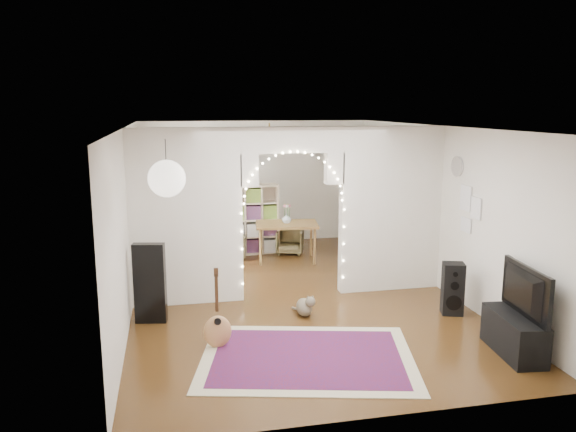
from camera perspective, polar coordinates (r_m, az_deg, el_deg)
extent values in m
plane|color=black|center=(9.20, 0.41, -8.00)|extent=(7.50, 7.50, 0.00)
cube|color=white|center=(8.70, 0.43, 9.06)|extent=(5.00, 7.50, 0.02)
cube|color=silver|center=(12.49, -3.28, 3.44)|extent=(5.00, 0.02, 2.70)
cube|color=silver|center=(5.36, 9.12, -7.09)|extent=(5.00, 0.02, 2.70)
cube|color=silver|center=(8.67, -15.93, -0.37)|extent=(0.02, 7.50, 2.70)
cube|color=silver|center=(9.69, 15.02, 0.85)|extent=(0.02, 7.50, 2.70)
cube|color=silver|center=(8.65, -10.31, -0.14)|extent=(1.70, 0.20, 2.70)
cube|color=silver|center=(9.34, 10.36, 0.68)|extent=(1.70, 0.20, 2.70)
cube|color=silver|center=(8.71, 0.43, 7.74)|extent=(1.60, 0.20, 0.40)
cube|color=white|center=(10.42, -15.18, 2.37)|extent=(0.04, 1.20, 1.40)
cylinder|color=white|center=(9.05, 16.85, 4.86)|extent=(0.03, 0.31, 0.31)
sphere|color=white|center=(6.14, -12.22, 3.74)|extent=(0.40, 0.40, 0.40)
cube|color=maroon|center=(7.04, 1.98, -14.14)|extent=(2.94, 2.46, 0.02)
cube|color=black|center=(8.14, -13.85, -6.66)|extent=(0.46, 0.23, 1.14)
ellipsoid|color=tan|center=(7.22, -7.20, -10.41)|extent=(0.37, 0.18, 0.43)
cube|color=black|center=(7.10, -7.27, -7.75)|extent=(0.04, 0.03, 0.49)
cube|color=black|center=(7.02, -7.32, -5.69)|extent=(0.06, 0.03, 0.11)
ellipsoid|color=brown|center=(8.29, 1.66, -9.25)|extent=(0.35, 0.42, 0.26)
sphere|color=brown|center=(8.13, 2.28, -8.70)|extent=(0.19, 0.19, 0.15)
cone|color=brown|center=(8.10, 2.02, -8.22)|extent=(0.05, 0.05, 0.05)
cone|color=brown|center=(8.12, 2.54, -8.19)|extent=(0.05, 0.05, 0.05)
cylinder|color=brown|center=(8.47, 0.90, -9.41)|extent=(0.12, 0.24, 0.08)
cube|color=black|center=(8.62, 16.39, -7.09)|extent=(0.36, 0.33, 0.77)
cylinder|color=black|center=(8.55, 16.49, -8.46)|extent=(0.22, 0.09, 0.22)
cylinder|color=black|center=(8.47, 16.59, -6.82)|extent=(0.12, 0.05, 0.12)
cylinder|color=black|center=(8.42, 16.65, -5.71)|extent=(0.07, 0.04, 0.07)
cube|color=black|center=(7.58, 21.97, -11.11)|extent=(0.51, 1.04, 0.50)
imported|color=black|center=(7.39, 22.29, -7.08)|extent=(0.26, 1.08, 0.62)
cube|color=beige|center=(11.55, -4.44, -0.38)|extent=(1.42, 0.47, 1.44)
cube|color=brown|center=(11.01, -0.13, -0.86)|extent=(1.30, 0.96, 0.05)
cylinder|color=brown|center=(10.76, -2.79, -3.21)|extent=(0.05, 0.05, 0.70)
cylinder|color=brown|center=(10.83, 2.73, -3.12)|extent=(0.05, 0.05, 0.70)
cylinder|color=brown|center=(11.38, -2.85, -2.42)|extent=(0.05, 0.05, 0.70)
cylinder|color=brown|center=(11.45, 2.36, -2.34)|extent=(0.05, 0.05, 0.70)
imported|color=white|center=(10.99, -0.13, -0.24)|extent=(0.21, 0.21, 0.19)
imported|color=brown|center=(11.30, -5.82, -3.12)|extent=(0.54, 0.55, 0.49)
imported|color=brown|center=(11.64, 0.21, -2.63)|extent=(0.68, 0.69, 0.50)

